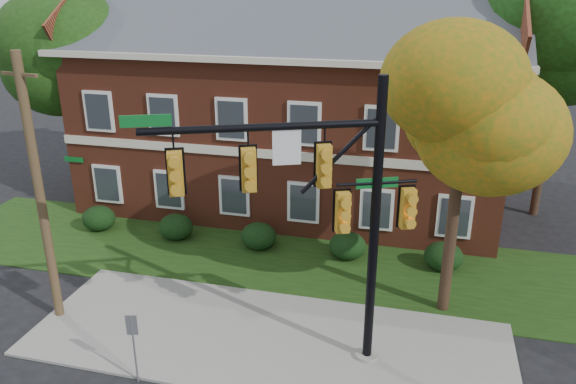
% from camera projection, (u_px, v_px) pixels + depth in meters
% --- Properties ---
extents(ground, '(120.00, 120.00, 0.00)m').
position_uv_depth(ground, '(257.00, 361.00, 15.56)').
color(ground, black).
rests_on(ground, ground).
extents(sidewalk, '(14.00, 5.00, 0.08)m').
position_uv_depth(sidewalk, '(267.00, 339.00, 16.45)').
color(sidewalk, gray).
rests_on(sidewalk, ground).
extents(grass_strip, '(30.00, 6.00, 0.04)m').
position_uv_depth(grass_strip, '(304.00, 262.00, 20.99)').
color(grass_strip, '#193811').
rests_on(grass_strip, ground).
extents(apartment_building, '(18.80, 8.80, 9.74)m').
position_uv_depth(apartment_building, '(291.00, 97.00, 25.06)').
color(apartment_building, brown).
rests_on(apartment_building, ground).
extents(hedge_far_left, '(1.40, 1.26, 1.05)m').
position_uv_depth(hedge_far_left, '(99.00, 218.00, 23.50)').
color(hedge_far_left, black).
rests_on(hedge_far_left, ground).
extents(hedge_left, '(1.40, 1.26, 1.05)m').
position_uv_depth(hedge_left, '(176.00, 227.00, 22.70)').
color(hedge_left, black).
rests_on(hedge_left, ground).
extents(hedge_center, '(1.40, 1.26, 1.05)m').
position_uv_depth(hedge_center, '(259.00, 236.00, 21.90)').
color(hedge_center, black).
rests_on(hedge_center, ground).
extents(hedge_right, '(1.40, 1.26, 1.05)m').
position_uv_depth(hedge_right, '(348.00, 246.00, 21.10)').
color(hedge_right, black).
rests_on(hedge_right, ground).
extents(hedge_far_right, '(1.40, 1.26, 1.05)m').
position_uv_depth(hedge_far_right, '(444.00, 256.00, 20.30)').
color(hedge_far_right, black).
rests_on(hedge_far_right, ground).
extents(tree_near_right, '(4.50, 4.25, 8.58)m').
position_uv_depth(tree_near_right, '(475.00, 105.00, 15.48)').
color(tree_near_right, black).
rests_on(tree_near_right, ground).
extents(tree_left_rear, '(5.40, 5.10, 8.88)m').
position_uv_depth(tree_left_rear, '(79.00, 54.00, 25.67)').
color(tree_left_rear, black).
rests_on(tree_left_rear, ground).
extents(tree_right_rear, '(6.30, 5.95, 10.62)m').
position_uv_depth(tree_right_rear, '(574.00, 27.00, 22.13)').
color(tree_right_rear, black).
rests_on(tree_right_rear, ground).
extents(tree_far_rear, '(6.84, 6.46, 11.52)m').
position_uv_depth(tree_far_rear, '(350.00, 0.00, 30.47)').
color(tree_far_rear, black).
rests_on(tree_far_rear, ground).
extents(traffic_signal, '(6.57, 2.96, 7.89)m').
position_uv_depth(traffic_signal, '(321.00, 199.00, 13.70)').
color(traffic_signal, gray).
rests_on(traffic_signal, ground).
extents(utility_pole, '(1.27, 0.32, 8.18)m').
position_uv_depth(utility_pole, '(39.00, 193.00, 16.18)').
color(utility_pole, brown).
rests_on(utility_pole, ground).
extents(sign_post, '(0.29, 0.11, 2.03)m').
position_uv_depth(sign_post, '(133.00, 337.00, 14.31)').
color(sign_post, slate).
rests_on(sign_post, ground).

